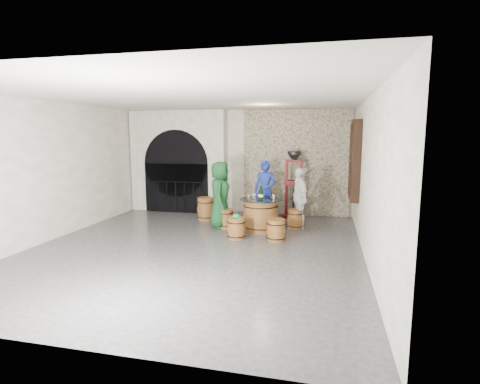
% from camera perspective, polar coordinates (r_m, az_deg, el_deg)
% --- Properties ---
extents(ground, '(8.00, 8.00, 0.00)m').
position_cam_1_polar(ground, '(8.26, -6.72, -8.46)').
color(ground, '#2D2D30').
rests_on(ground, ground).
extents(wall_back, '(8.00, 0.00, 8.00)m').
position_cam_1_polar(wall_back, '(11.76, -0.22, 4.62)').
color(wall_back, silver).
rests_on(wall_back, ground).
extents(wall_front, '(8.00, 0.00, 8.00)m').
position_cam_1_polar(wall_front, '(4.44, -24.90, -2.75)').
color(wall_front, silver).
rests_on(wall_front, ground).
extents(wall_left, '(0.00, 8.00, 8.00)m').
position_cam_1_polar(wall_left, '(9.71, -26.74, 2.87)').
color(wall_left, silver).
rests_on(wall_left, ground).
extents(wall_right, '(0.00, 8.00, 8.00)m').
position_cam_1_polar(wall_right, '(7.50, 19.10, 1.90)').
color(wall_right, silver).
rests_on(wall_right, ground).
extents(ceiling, '(8.00, 8.00, 0.00)m').
position_cam_1_polar(ceiling, '(7.94, -7.13, 14.22)').
color(ceiling, beige).
rests_on(ceiling, wall_back).
extents(stone_facing_panel, '(3.20, 0.12, 3.18)m').
position_cam_1_polar(stone_facing_panel, '(11.42, 8.56, 4.41)').
color(stone_facing_panel, tan).
rests_on(stone_facing_panel, ground).
extents(arched_opening, '(3.10, 0.60, 3.19)m').
position_cam_1_polar(arched_opening, '(12.10, -9.32, 4.53)').
color(arched_opening, silver).
rests_on(arched_opening, ground).
extents(shuttered_window, '(0.23, 1.10, 2.00)m').
position_cam_1_polar(shuttered_window, '(9.86, 17.06, 4.64)').
color(shuttered_window, black).
rests_on(shuttered_window, wall_right).
extents(barrel_table, '(1.07, 1.07, 0.82)m').
position_cam_1_polar(barrel_table, '(9.56, 3.14, -3.53)').
color(barrel_table, brown).
rests_on(barrel_table, ground).
extents(barrel_stool_left, '(0.45, 0.45, 0.51)m').
position_cam_1_polar(barrel_stool_left, '(9.90, -2.26, -4.04)').
color(barrel_stool_left, brown).
rests_on(barrel_stool_left, ground).
extents(barrel_stool_far, '(0.45, 0.45, 0.51)m').
position_cam_1_polar(barrel_stool_far, '(10.53, 3.73, -3.28)').
color(barrel_stool_far, brown).
rests_on(barrel_stool_far, ground).
extents(barrel_stool_right, '(0.45, 0.45, 0.51)m').
position_cam_1_polar(barrel_stool_right, '(9.93, 8.46, -4.09)').
color(barrel_stool_right, brown).
rests_on(barrel_stool_right, ground).
extents(barrel_stool_near_right, '(0.45, 0.45, 0.51)m').
position_cam_1_polar(barrel_stool_near_right, '(8.73, 5.53, -5.80)').
color(barrel_stool_near_right, brown).
rests_on(barrel_stool_near_right, ground).
extents(barrel_stool_near_left, '(0.45, 0.45, 0.51)m').
position_cam_1_polar(barrel_stool_near_left, '(8.85, -0.58, -5.55)').
color(barrel_stool_near_left, brown).
rests_on(barrel_stool_near_left, ground).
extents(green_cap, '(0.23, 0.18, 0.10)m').
position_cam_1_polar(green_cap, '(8.78, -0.56, -3.71)').
color(green_cap, '#0D9349').
rests_on(green_cap, barrel_stool_near_left).
extents(person_green, '(0.70, 0.94, 1.75)m').
position_cam_1_polar(person_green, '(9.83, -3.06, -0.42)').
color(person_green, '#12421E').
rests_on(person_green, ground).
extents(person_blue, '(0.65, 0.44, 1.73)m').
position_cam_1_polar(person_blue, '(10.64, 3.88, 0.20)').
color(person_blue, navy).
rests_on(person_blue, ground).
extents(person_white, '(0.71, 1.01, 1.59)m').
position_cam_1_polar(person_white, '(9.86, 9.04, -0.97)').
color(person_white, white).
rests_on(person_white, ground).
extents(wine_bottle_left, '(0.08, 0.08, 0.32)m').
position_cam_1_polar(wine_bottle_left, '(9.42, 3.04, -0.34)').
color(wine_bottle_left, black).
rests_on(wine_bottle_left, barrel_table).
extents(wine_bottle_center, '(0.08, 0.08, 0.32)m').
position_cam_1_polar(wine_bottle_center, '(9.37, 3.32, -0.38)').
color(wine_bottle_center, black).
rests_on(wine_bottle_center, barrel_table).
extents(wine_bottle_right, '(0.08, 0.08, 0.32)m').
position_cam_1_polar(wine_bottle_right, '(9.64, 3.19, -0.13)').
color(wine_bottle_right, black).
rests_on(wine_bottle_right, barrel_table).
extents(tasting_glass_a, '(0.05, 0.05, 0.10)m').
position_cam_1_polar(tasting_glass_a, '(9.48, 1.33, -0.77)').
color(tasting_glass_a, '#AF6622').
rests_on(tasting_glass_a, barrel_table).
extents(tasting_glass_b, '(0.05, 0.05, 0.10)m').
position_cam_1_polar(tasting_glass_b, '(9.53, 5.21, -0.76)').
color(tasting_glass_b, '#AF6622').
rests_on(tasting_glass_b, barrel_table).
extents(tasting_glass_c, '(0.05, 0.05, 0.10)m').
position_cam_1_polar(tasting_glass_c, '(9.66, 2.21, -0.60)').
color(tasting_glass_c, '#AF6622').
rests_on(tasting_glass_c, barrel_table).
extents(tasting_glass_d, '(0.05, 0.05, 0.10)m').
position_cam_1_polar(tasting_glass_d, '(9.64, 5.09, -0.65)').
color(tasting_glass_d, '#AF6622').
rests_on(tasting_glass_d, barrel_table).
extents(tasting_glass_e, '(0.05, 0.05, 0.10)m').
position_cam_1_polar(tasting_glass_e, '(9.24, 5.12, -1.05)').
color(tasting_glass_e, '#AF6622').
rests_on(tasting_glass_e, barrel_table).
extents(tasting_glass_f, '(0.05, 0.05, 0.10)m').
position_cam_1_polar(tasting_glass_f, '(9.68, 2.01, -0.58)').
color(tasting_glass_f, '#AF6622').
rests_on(tasting_glass_f, barrel_table).
extents(side_barrel, '(0.49, 0.49, 0.65)m').
position_cam_1_polar(side_barrel, '(10.84, -5.28, -2.57)').
color(side_barrel, brown).
rests_on(side_barrel, ground).
extents(corking_press, '(0.82, 0.48, 1.97)m').
position_cam_1_polar(corking_press, '(10.98, 8.20, 1.88)').
color(corking_press, '#500D0E').
rests_on(corking_press, ground).
extents(control_box, '(0.18, 0.10, 0.22)m').
position_cam_1_polar(control_box, '(11.34, 9.76, 3.08)').
color(control_box, silver).
rests_on(control_box, wall_back).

